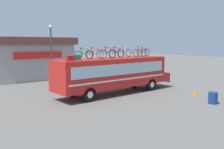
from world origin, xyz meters
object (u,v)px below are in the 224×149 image
luggage_bag_1 (70,58)px  trash_bin (213,98)px  rooftop_bicycle_3 (108,53)px  rooftop_bicycle_7 (143,52)px  rooftop_bicycle_2 (95,54)px  traffic_cone (195,93)px  rooftop_bicycle_5 (125,53)px  street_lamp (51,52)px  bus (114,73)px  rooftop_bicycle_6 (140,53)px  rooftop_bicycle_1 (84,55)px  rooftop_bicycle_4 (116,53)px  luggage_bag_2 (76,57)px

luggage_bag_1 → trash_bin: luggage_bag_1 is taller
rooftop_bicycle_3 → rooftop_bicycle_7: bearing=4.6°
rooftop_bicycle_2 → rooftop_bicycle_3: (1.07, -0.39, 0.02)m
traffic_cone → rooftop_bicycle_5: bearing=118.8°
street_lamp → rooftop_bicycle_7: bearing=-41.4°
rooftop_bicycle_3 → traffic_cone: rooftop_bicycle_3 is taller
trash_bin → street_lamp: bearing=113.1°
bus → rooftop_bicycle_7: (3.86, 0.33, 1.61)m
rooftop_bicycle_2 → rooftop_bicycle_6: 4.59m
rooftop_bicycle_7 → trash_bin: (-0.87, -7.53, -2.99)m
rooftop_bicycle_7 → rooftop_bicycle_6: bearing=-150.0°
rooftop_bicycle_1 → rooftop_bicycle_7: 6.86m
rooftop_bicycle_4 → rooftop_bicycle_7: bearing=2.0°
rooftop_bicycle_5 → rooftop_bicycle_6: rooftop_bicycle_6 is taller
rooftop_bicycle_5 → bus: bearing=-165.0°
rooftop_bicycle_2 → luggage_bag_2: bearing=-172.0°
bus → rooftop_bicycle_1: 3.40m
luggage_bag_1 → rooftop_bicycle_5: 6.04m
luggage_bag_1 → rooftop_bicycle_3: (3.72, 0.25, 0.21)m
luggage_bag_1 → rooftop_bicycle_4: rooftop_bicycle_4 is taller
luggage_bag_2 → rooftop_bicycle_3: rooftop_bicycle_3 is taller
luggage_bag_1 → rooftop_bicycle_7: (8.32, 0.62, 0.20)m
rooftop_bicycle_4 → rooftop_bicycle_5: size_ratio=1.03×
luggage_bag_1 → rooftop_bicycle_3: rooftop_bicycle_3 is taller
rooftop_bicycle_4 → street_lamp: bearing=117.6°
rooftop_bicycle_2 → trash_bin: 9.43m
bus → rooftop_bicycle_3: 1.79m
rooftop_bicycle_7 → traffic_cone: bearing=-83.5°
luggage_bag_1 → luggage_bag_2: bearing=26.3°
luggage_bag_1 → rooftop_bicycle_7: rooftop_bicycle_7 is taller
rooftop_bicycle_2 → traffic_cone: bearing=-40.0°
rooftop_bicycle_1 → rooftop_bicycle_4: (3.40, 0.16, 0.01)m
luggage_bag_2 → street_lamp: (1.04, 6.03, 0.23)m
rooftop_bicycle_4 → street_lamp: size_ratio=0.30×
rooftop_bicycle_6 → rooftop_bicycle_7: bearing=30.0°
rooftop_bicycle_7 → trash_bin: bearing=-96.6°
rooftop_bicycle_5 → luggage_bag_1: bearing=-173.3°
rooftop_bicycle_4 → traffic_cone: bearing=-51.6°
traffic_cone → luggage_bag_2: bearing=148.7°
rooftop_bicycle_2 → rooftop_bicycle_4: 2.21m
luggage_bag_1 → rooftop_bicycle_2: bearing=13.4°
rooftop_bicycle_2 → rooftop_bicycle_7: size_ratio=1.01×
rooftop_bicycle_2 → street_lamp: size_ratio=0.29×
rooftop_bicycle_5 → rooftop_bicycle_1: bearing=-175.5°
rooftop_bicycle_1 → rooftop_bicycle_6: bearing=-3.7°
rooftop_bicycle_5 → rooftop_bicycle_7: (2.32, -0.08, -0.00)m
rooftop_bicycle_6 → rooftop_bicycle_7: size_ratio=0.98×
rooftop_bicycle_6 → bus: bearing=173.4°
rooftop_bicycle_6 → trash_bin: bearing=-87.9°
rooftop_bicycle_7 → luggage_bag_2: bearing=-178.1°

